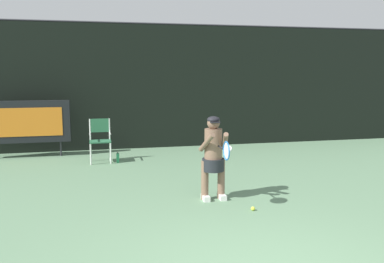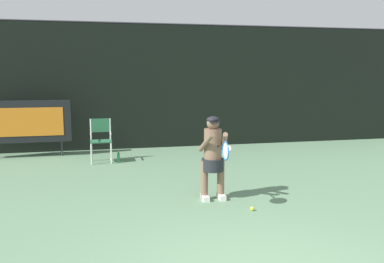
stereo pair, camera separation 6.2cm
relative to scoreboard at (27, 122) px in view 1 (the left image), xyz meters
The scene contains 7 objects.
backdrop_screen 3.68m from the scoreboard, 11.72° to the left, with size 18.00×0.12×3.66m.
scoreboard is the anchor object (origin of this frame).
umpire_chair 2.15m from the scoreboard, 28.88° to the right, with size 0.52×0.44×1.08m.
water_bottle 2.71m from the scoreboard, 28.44° to the right, with size 0.07×0.07×0.27m.
tennis_player 5.97m from the scoreboard, 50.95° to the right, with size 0.53×0.60×1.48m.
tennis_racket 6.48m from the scoreboard, 54.16° to the right, with size 0.03×0.60×0.31m.
tennis_ball_loose 6.91m from the scoreboard, 51.91° to the right, with size 0.07×0.07×0.07m.
Camera 1 is at (-1.72, -3.75, 2.24)m, focal length 38.90 mm.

